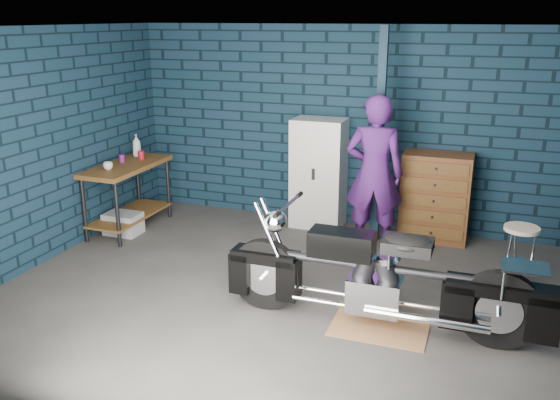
# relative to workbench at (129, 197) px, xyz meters

# --- Properties ---
(ground) EXTENTS (6.00, 6.00, 0.00)m
(ground) POSITION_rel_workbench_xyz_m (2.68, -1.22, -0.46)
(ground) COLOR #474543
(ground) RESTS_ON ground
(room_walls) EXTENTS (6.02, 5.01, 2.71)m
(room_walls) POSITION_rel_workbench_xyz_m (2.68, -0.67, 1.45)
(room_walls) COLOR #102836
(room_walls) RESTS_ON ground
(support_post) EXTENTS (0.10, 0.10, 2.70)m
(support_post) POSITION_rel_workbench_xyz_m (3.23, 0.73, 0.90)
(support_post) COLOR #112838
(support_post) RESTS_ON ground
(workbench) EXTENTS (0.60, 1.40, 0.91)m
(workbench) POSITION_rel_workbench_xyz_m (0.00, 0.00, 0.00)
(workbench) COLOR brown
(workbench) RESTS_ON ground
(drip_mat) EXTENTS (0.89, 0.67, 0.01)m
(drip_mat) POSITION_rel_workbench_xyz_m (3.73, -1.50, -0.45)
(drip_mat) COLOR #90613F
(drip_mat) RESTS_ON ground
(motorcycle) EXTENTS (2.58, 0.70, 1.13)m
(motorcycle) POSITION_rel_workbench_xyz_m (3.73, -1.50, 0.11)
(motorcycle) COLOR black
(motorcycle) RESTS_ON ground
(person) EXTENTS (0.76, 0.55, 1.93)m
(person) POSITION_rel_workbench_xyz_m (3.25, 0.43, 0.51)
(person) COLOR #4D1D6D
(person) RESTS_ON ground
(storage_bin) EXTENTS (0.46, 0.33, 0.29)m
(storage_bin) POSITION_rel_workbench_xyz_m (0.02, -0.20, -0.31)
(storage_bin) COLOR #92959A
(storage_bin) RESTS_ON ground
(locker) EXTENTS (0.70, 0.50, 1.49)m
(locker) POSITION_rel_workbench_xyz_m (2.37, 1.01, 0.29)
(locker) COLOR silver
(locker) RESTS_ON ground
(tool_chest) EXTENTS (0.86, 0.48, 1.14)m
(tool_chest) POSITION_rel_workbench_xyz_m (3.94, 1.01, 0.12)
(tool_chest) COLOR brown
(tool_chest) RESTS_ON ground
(shop_stool) EXTENTS (0.45, 0.45, 0.67)m
(shop_stool) POSITION_rel_workbench_xyz_m (4.94, -0.10, -0.12)
(shop_stool) COLOR beige
(shop_stool) RESTS_ON ground
(cup_a) EXTENTS (0.16, 0.16, 0.10)m
(cup_a) POSITION_rel_workbench_xyz_m (-0.05, -0.32, 0.50)
(cup_a) COLOR beige
(cup_a) RESTS_ON workbench
(mug_purple) EXTENTS (0.09, 0.09, 0.10)m
(mug_purple) POSITION_rel_workbench_xyz_m (-0.12, 0.09, 0.51)
(mug_purple) COLOR #6B1B6F
(mug_purple) RESTS_ON workbench
(mug_red) EXTENTS (0.11, 0.11, 0.12)m
(mug_red) POSITION_rel_workbench_xyz_m (0.05, 0.30, 0.51)
(mug_red) COLOR #A3151F
(mug_red) RESTS_ON workbench
(bottle) EXTENTS (0.15, 0.15, 0.31)m
(bottle) POSITION_rel_workbench_xyz_m (-0.13, 0.47, 0.61)
(bottle) COLOR #92959A
(bottle) RESTS_ON workbench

